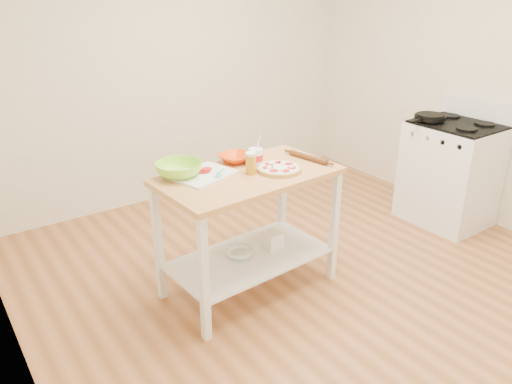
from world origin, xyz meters
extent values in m
cube|color=#B17041|center=(0.00, 0.00, -0.01)|extent=(4.00, 4.50, 0.02)
cube|color=#EDE4C7|center=(0.00, 2.26, 1.35)|extent=(4.00, 0.02, 2.70)
cube|color=#EDE4C7|center=(2.01, 0.00, 1.35)|extent=(0.02, 4.50, 2.70)
cube|color=tan|center=(-0.46, 0.34, 0.88)|extent=(1.26, 0.74, 0.04)
cube|color=white|center=(-0.46, 0.34, 0.25)|extent=(1.17, 0.67, 0.02)
cube|color=white|center=(-1.01, 0.02, 0.43)|extent=(0.05, 0.05, 0.86)
cube|color=white|center=(-1.04, 0.60, 0.43)|extent=(0.05, 0.05, 0.86)
cube|color=white|center=(0.12, 0.09, 0.43)|extent=(0.05, 0.05, 0.86)
cube|color=white|center=(0.09, 0.66, 0.43)|extent=(0.05, 0.05, 0.86)
cube|color=white|center=(1.68, 0.22, 0.46)|extent=(0.63, 0.73, 0.92)
cube|color=black|center=(1.68, 0.22, 0.93)|extent=(0.58, 0.69, 0.02)
cube|color=white|center=(1.97, 0.22, 1.02)|extent=(0.04, 0.72, 0.18)
cylinder|color=black|center=(1.55, 0.41, 0.98)|extent=(0.28, 0.28, 0.03)
cube|color=black|center=(1.33, 0.40, 0.98)|extent=(0.17, 0.03, 0.02)
cylinder|color=tan|center=(-0.26, 0.27, 0.91)|extent=(0.31, 0.31, 0.02)
cylinder|color=tan|center=(-0.26, 0.27, 0.92)|extent=(0.31, 0.31, 0.01)
cylinder|color=white|center=(-0.26, 0.27, 0.92)|extent=(0.27, 0.27, 0.01)
cylinder|color=red|center=(-0.17, 0.27, 0.93)|extent=(0.06, 0.06, 0.01)
cylinder|color=red|center=(-0.21, 0.34, 0.93)|extent=(0.06, 0.06, 0.01)
cylinder|color=red|center=(-0.28, 0.35, 0.93)|extent=(0.06, 0.06, 0.01)
cylinder|color=red|center=(-0.34, 0.30, 0.93)|extent=(0.06, 0.06, 0.01)
cylinder|color=red|center=(-0.34, 0.22, 0.93)|extent=(0.06, 0.06, 0.01)
cylinder|color=red|center=(-0.27, 0.18, 0.93)|extent=(0.06, 0.06, 0.01)
cylinder|color=red|center=(-0.20, 0.20, 0.93)|extent=(0.06, 0.06, 0.01)
sphere|color=white|center=(-0.21, 0.29, 0.93)|extent=(0.04, 0.04, 0.04)
sphere|color=white|center=(-0.27, 0.34, 0.93)|extent=(0.04, 0.04, 0.04)
sphere|color=white|center=(-0.34, 0.28, 0.93)|extent=(0.04, 0.04, 0.04)
sphere|color=white|center=(-0.29, 0.20, 0.93)|extent=(0.04, 0.04, 0.04)
sphere|color=white|center=(-0.20, 0.21, 0.93)|extent=(0.04, 0.04, 0.04)
sphere|color=white|center=(-0.19, 0.30, 0.93)|extent=(0.04, 0.04, 0.04)
sphere|color=white|center=(-0.27, 0.35, 0.93)|extent=(0.04, 0.04, 0.04)
plane|color=#1F5611|center=(-0.18, 0.25, 0.93)|extent=(0.03, 0.03, 0.00)
plane|color=#1F5611|center=(-0.21, 0.33, 0.93)|extent=(0.04, 0.04, 0.00)
plane|color=#1F5611|center=(-0.28, 0.32, 0.93)|extent=(0.03, 0.03, 0.00)
plane|color=#1F5611|center=(-0.31, 0.28, 0.93)|extent=(0.03, 0.03, 0.00)
cube|color=white|center=(-0.73, 0.48, 0.91)|extent=(0.47, 0.40, 0.01)
cube|color=#F4EACC|center=(-0.86, 0.51, 0.92)|extent=(0.03, 0.03, 0.02)
cube|color=#F4EACC|center=(-0.83, 0.52, 0.92)|extent=(0.03, 0.03, 0.02)
cube|color=#F4EACC|center=(-0.79, 0.53, 0.92)|extent=(0.03, 0.03, 0.02)
cube|color=#F4EACC|center=(-0.87, 0.55, 0.92)|extent=(0.03, 0.03, 0.02)
cube|color=#F4EACC|center=(-0.84, 0.56, 0.92)|extent=(0.03, 0.03, 0.02)
cube|color=#F4EACC|center=(-0.80, 0.57, 0.92)|extent=(0.03, 0.03, 0.02)
cylinder|color=red|center=(-0.71, 0.51, 0.92)|extent=(0.07, 0.07, 0.01)
cylinder|color=red|center=(-0.70, 0.51, 0.92)|extent=(0.07, 0.07, 0.01)
cylinder|color=red|center=(-0.68, 0.51, 0.93)|extent=(0.07, 0.07, 0.01)
cube|color=#40B3A9|center=(-0.67, 0.39, 0.92)|extent=(0.07, 0.06, 0.01)
cylinder|color=#40B3A9|center=(-0.62, 0.44, 0.92)|extent=(0.09, 0.06, 0.01)
cube|color=silver|center=(-0.75, 0.61, 0.91)|extent=(0.16, 0.11, 0.00)
cube|color=black|center=(-0.85, 0.53, 0.92)|extent=(0.10, 0.07, 0.01)
imported|color=#E34509|center=(-0.41, 0.59, 0.93)|extent=(0.26, 0.26, 0.06)
imported|color=#96E933|center=(-0.87, 0.56, 0.95)|extent=(0.33, 0.33, 0.10)
cylinder|color=#B68915|center=(-0.45, 0.33, 0.96)|extent=(0.07, 0.07, 0.13)
cylinder|color=white|center=(-0.45, 0.33, 1.04)|extent=(0.07, 0.07, 0.02)
cylinder|color=white|center=(-0.33, 0.44, 0.96)|extent=(0.10, 0.10, 0.12)
cylinder|color=red|center=(-0.33, 0.44, 0.96)|extent=(0.10, 0.10, 0.04)
cylinder|color=silver|center=(-0.31, 0.44, 1.06)|extent=(0.01, 0.06, 0.13)
cylinder|color=#5B3214|center=(0.04, 0.32, 0.92)|extent=(0.10, 0.34, 0.04)
imported|color=silver|center=(-0.52, 0.38, 0.29)|extent=(0.25, 0.25, 0.06)
cube|color=white|center=(-0.25, 0.35, 0.32)|extent=(0.13, 0.13, 0.13)
camera|label=1|loc=(-2.22, -2.25, 2.10)|focal=35.00mm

